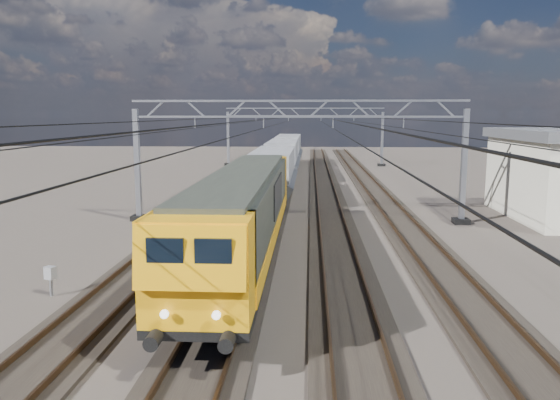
# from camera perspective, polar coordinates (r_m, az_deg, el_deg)

# --- Properties ---
(ground) EXTENTS (160.00, 160.00, 0.00)m
(ground) POSITION_cam_1_polar(r_m,az_deg,el_deg) (28.36, 1.67, -3.86)
(ground) COLOR #29241F
(ground) RESTS_ON ground
(track_outer_west) EXTENTS (2.60, 140.00, 0.30)m
(track_outer_west) POSITION_cam_1_polar(r_m,az_deg,el_deg) (29.11, -10.24, -3.52)
(track_outer_west) COLOR black
(track_outer_west) RESTS_ON ground
(track_loco) EXTENTS (2.60, 140.00, 0.30)m
(track_loco) POSITION_cam_1_polar(r_m,az_deg,el_deg) (28.46, -2.37, -3.67)
(track_loco) COLOR black
(track_loco) RESTS_ON ground
(track_inner_east) EXTENTS (2.60, 140.00, 0.30)m
(track_inner_east) POSITION_cam_1_polar(r_m,az_deg,el_deg) (28.36, 5.72, -3.75)
(track_inner_east) COLOR black
(track_inner_east) RESTS_ON ground
(track_outer_east) EXTENTS (2.60, 140.00, 0.30)m
(track_outer_east) POSITION_cam_1_polar(r_m,az_deg,el_deg) (28.82, 13.71, -3.76)
(track_outer_east) COLOR black
(track_outer_east) RESTS_ON ground
(catenary_gantry_mid) EXTENTS (19.90, 0.90, 7.11)m
(catenary_gantry_mid) POSITION_cam_1_polar(r_m,az_deg,el_deg) (31.74, 1.89, 4.64)
(catenary_gantry_mid) COLOR #989CA6
(catenary_gantry_mid) RESTS_ON ground
(catenary_gantry_far) EXTENTS (19.90, 0.90, 7.11)m
(catenary_gantry_far) POSITION_cam_1_polar(r_m,az_deg,el_deg) (67.69, 2.58, 6.90)
(catenary_gantry_far) COLOR #989CA6
(catenary_gantry_far) RESTS_ON ground
(overhead_wires) EXTENTS (12.03, 140.00, 0.53)m
(overhead_wires) POSITION_cam_1_polar(r_m,az_deg,el_deg) (35.66, 2.05, 8.07)
(overhead_wires) COLOR black
(overhead_wires) RESTS_ON ground
(locomotive) EXTENTS (2.76, 21.10, 3.62)m
(locomotive) POSITION_cam_1_polar(r_m,az_deg,el_deg) (22.47, -3.80, -1.21)
(locomotive) COLOR black
(locomotive) RESTS_ON ground
(hopper_wagon_lead) EXTENTS (3.38, 13.00, 3.25)m
(hopper_wagon_lead) POSITION_cam_1_polar(r_m,az_deg,el_deg) (39.95, -0.73, 3.11)
(hopper_wagon_lead) COLOR black
(hopper_wagon_lead) RESTS_ON ground
(hopper_wagon_mid) EXTENTS (3.38, 13.00, 3.25)m
(hopper_wagon_mid) POSITION_cam_1_polar(r_m,az_deg,el_deg) (54.07, 0.29, 4.63)
(hopper_wagon_mid) COLOR black
(hopper_wagon_mid) RESTS_ON ground
(hopper_wagon_third) EXTENTS (3.38, 13.00, 3.25)m
(hopper_wagon_third) POSITION_cam_1_polar(r_m,az_deg,el_deg) (68.22, 0.89, 5.51)
(hopper_wagon_third) COLOR black
(hopper_wagon_third) RESTS_ON ground
(trackside_cabinet) EXTENTS (0.43, 0.38, 1.07)m
(trackside_cabinet) POSITION_cam_1_polar(r_m,az_deg,el_deg) (20.68, -22.87, -7.14)
(trackside_cabinet) COLOR #989CA6
(trackside_cabinet) RESTS_ON ground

